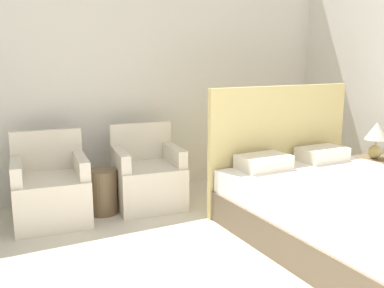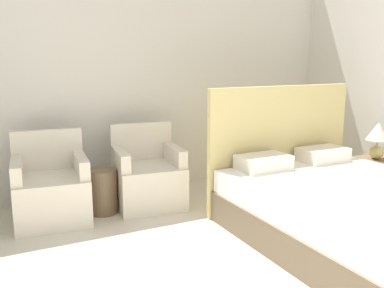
{
  "view_description": "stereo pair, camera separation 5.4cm",
  "coord_description": "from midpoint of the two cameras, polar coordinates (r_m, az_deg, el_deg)",
  "views": [
    {
      "loc": [
        -1.49,
        -1.18,
        1.6
      ],
      "look_at": [
        0.5,
        2.67,
        0.71
      ],
      "focal_mm": 40.0,
      "sensor_mm": 36.0,
      "label": 1
    },
    {
      "loc": [
        -1.45,
        -1.2,
        1.6
      ],
      "look_at": [
        0.5,
        2.67,
        0.71
      ],
      "focal_mm": 40.0,
      "sensor_mm": 36.0,
      "label": 2
    }
  ],
  "objects": [
    {
      "name": "wall_back",
      "position": [
        5.08,
        -10.0,
        9.74
      ],
      "size": [
        10.0,
        0.06,
        2.9
      ],
      "color": "silver",
      "rests_on": "ground_plane"
    },
    {
      "name": "bed",
      "position": [
        4.04,
        20.49,
        -8.07
      ],
      "size": [
        1.73,
        2.14,
        1.3
      ],
      "color": "brown",
      "rests_on": "ground_plane"
    },
    {
      "name": "armchair_near_window_left",
      "position": [
        4.43,
        -17.91,
        -6.23
      ],
      "size": [
        0.76,
        0.74,
        0.87
      ],
      "rotation": [
        0.0,
        0.0,
        -0.1
      ],
      "color": "beige",
      "rests_on": "ground_plane"
    },
    {
      "name": "armchair_near_window_right",
      "position": [
        4.68,
        -5.54,
        -4.78
      ],
      "size": [
        0.77,
        0.75,
        0.87
      ],
      "rotation": [
        0.0,
        0.0,
        -0.12
      ],
      "color": "beige",
      "rests_on": "ground_plane"
    },
    {
      "name": "nightstand",
      "position": [
        5.35,
        23.49,
        -4.2
      ],
      "size": [
        0.5,
        0.43,
        0.46
      ],
      "color": "brown",
      "rests_on": "ground_plane"
    },
    {
      "name": "table_lamp",
      "position": [
        5.23,
        23.79,
        1.01
      ],
      "size": [
        0.25,
        0.25,
        0.42
      ],
      "color": "tan",
      "rests_on": "nightstand"
    },
    {
      "name": "side_table",
      "position": [
        4.54,
        -11.53,
        -6.21
      ],
      "size": [
        0.31,
        0.31,
        0.46
      ],
      "color": "brown",
      "rests_on": "ground_plane"
    }
  ]
}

